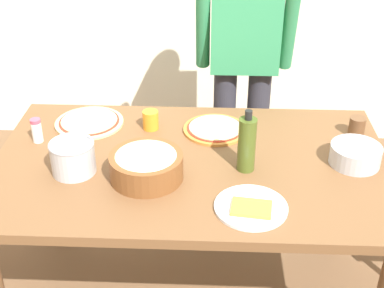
{
  "coord_description": "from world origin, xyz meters",
  "views": [
    {
      "loc": [
        0.08,
        -1.79,
        1.91
      ],
      "look_at": [
        0.0,
        0.05,
        0.81
      ],
      "focal_mm": 49.63,
      "sensor_mm": 36.0,
      "label": 1
    }
  ],
  "objects_px": {
    "plate_with_slice": "(251,207)",
    "cup_orange": "(151,120)",
    "person_cook": "(244,52)",
    "cup_small_brown": "(357,127)",
    "mixing_bowl_steel": "(355,155)",
    "popcorn_bowl": "(146,164)",
    "pizza_raw_on_board": "(89,122)",
    "dining_table": "(191,180)",
    "olive_oil_bottle": "(247,144)",
    "salt_shaker": "(37,130)",
    "pizza_cooked_on_tray": "(215,129)",
    "steel_pot": "(73,157)"
  },
  "relations": [
    {
      "from": "plate_with_slice",
      "to": "cup_orange",
      "type": "relative_size",
      "value": 3.06
    },
    {
      "from": "person_cook",
      "to": "cup_small_brown",
      "type": "bearing_deg",
      "value": -47.61
    },
    {
      "from": "plate_with_slice",
      "to": "mixing_bowl_steel",
      "type": "distance_m",
      "value": 0.53
    },
    {
      "from": "popcorn_bowl",
      "to": "mixing_bowl_steel",
      "type": "xyz_separation_m",
      "value": [
        0.81,
        0.14,
        -0.02
      ]
    },
    {
      "from": "mixing_bowl_steel",
      "to": "pizza_raw_on_board",
      "type": "bearing_deg",
      "value": 166.02
    },
    {
      "from": "cup_orange",
      "to": "cup_small_brown",
      "type": "height_order",
      "value": "same"
    },
    {
      "from": "dining_table",
      "to": "mixing_bowl_steel",
      "type": "xyz_separation_m",
      "value": [
        0.65,
        0.01,
        0.13
      ]
    },
    {
      "from": "person_cook",
      "to": "plate_with_slice",
      "type": "height_order",
      "value": "person_cook"
    },
    {
      "from": "olive_oil_bottle",
      "to": "salt_shaker",
      "type": "xyz_separation_m",
      "value": [
        -0.87,
        0.18,
        -0.06
      ]
    },
    {
      "from": "cup_orange",
      "to": "salt_shaker",
      "type": "bearing_deg",
      "value": -164.14
    },
    {
      "from": "dining_table",
      "to": "person_cook",
      "type": "relative_size",
      "value": 0.99
    },
    {
      "from": "cup_orange",
      "to": "cup_small_brown",
      "type": "xyz_separation_m",
      "value": [
        0.9,
        -0.02,
        0.0
      ]
    },
    {
      "from": "person_cook",
      "to": "plate_with_slice",
      "type": "bearing_deg",
      "value": -90.62
    },
    {
      "from": "pizza_cooked_on_tray",
      "to": "cup_small_brown",
      "type": "xyz_separation_m",
      "value": [
        0.61,
        -0.01,
        0.03
      ]
    },
    {
      "from": "plate_with_slice",
      "to": "steel_pot",
      "type": "bearing_deg",
      "value": 162.75
    },
    {
      "from": "steel_pot",
      "to": "olive_oil_bottle",
      "type": "bearing_deg",
      "value": 4.12
    },
    {
      "from": "pizza_raw_on_board",
      "to": "olive_oil_bottle",
      "type": "xyz_separation_m",
      "value": [
        0.69,
        -0.34,
        0.1
      ]
    },
    {
      "from": "cup_small_brown",
      "to": "olive_oil_bottle",
      "type": "bearing_deg",
      "value": -149.66
    },
    {
      "from": "popcorn_bowl",
      "to": "cup_orange",
      "type": "relative_size",
      "value": 3.29
    },
    {
      "from": "plate_with_slice",
      "to": "cup_orange",
      "type": "bearing_deg",
      "value": 126.25
    },
    {
      "from": "mixing_bowl_steel",
      "to": "olive_oil_bottle",
      "type": "distance_m",
      "value": 0.44
    },
    {
      "from": "person_cook",
      "to": "popcorn_bowl",
      "type": "relative_size",
      "value": 5.79
    },
    {
      "from": "dining_table",
      "to": "mixing_bowl_steel",
      "type": "relative_size",
      "value": 8.0
    },
    {
      "from": "popcorn_bowl",
      "to": "olive_oil_bottle",
      "type": "height_order",
      "value": "olive_oil_bottle"
    },
    {
      "from": "pizza_raw_on_board",
      "to": "steel_pot",
      "type": "height_order",
      "value": "steel_pot"
    },
    {
      "from": "person_cook",
      "to": "pizza_cooked_on_tray",
      "type": "xyz_separation_m",
      "value": [
        -0.14,
        -0.5,
        -0.17
      ]
    },
    {
      "from": "pizza_raw_on_board",
      "to": "popcorn_bowl",
      "type": "relative_size",
      "value": 1.1
    },
    {
      "from": "popcorn_bowl",
      "to": "olive_oil_bottle",
      "type": "distance_m",
      "value": 0.39
    },
    {
      "from": "steel_pot",
      "to": "cup_orange",
      "type": "relative_size",
      "value": 2.04
    },
    {
      "from": "person_cook",
      "to": "cup_small_brown",
      "type": "distance_m",
      "value": 0.71
    },
    {
      "from": "cup_small_brown",
      "to": "mixing_bowl_steel",
      "type": "bearing_deg",
      "value": -103.86
    },
    {
      "from": "pizza_raw_on_board",
      "to": "cup_small_brown",
      "type": "height_order",
      "value": "cup_small_brown"
    },
    {
      "from": "steel_pot",
      "to": "pizza_raw_on_board",
      "type": "bearing_deg",
      "value": 93.5
    },
    {
      "from": "cup_small_brown",
      "to": "dining_table",
      "type": "bearing_deg",
      "value": -161.16
    },
    {
      "from": "popcorn_bowl",
      "to": "olive_oil_bottle",
      "type": "xyz_separation_m",
      "value": [
        0.38,
        0.08,
        0.05
      ]
    },
    {
      "from": "plate_with_slice",
      "to": "popcorn_bowl",
      "type": "xyz_separation_m",
      "value": [
        -0.39,
        0.18,
        0.05
      ]
    },
    {
      "from": "popcorn_bowl",
      "to": "salt_shaker",
      "type": "bearing_deg",
      "value": 152.93
    },
    {
      "from": "cup_small_brown",
      "to": "plate_with_slice",
      "type": "bearing_deg",
      "value": -131.53
    },
    {
      "from": "pizza_cooked_on_tray",
      "to": "cup_orange",
      "type": "distance_m",
      "value": 0.29
    },
    {
      "from": "popcorn_bowl",
      "to": "mixing_bowl_steel",
      "type": "relative_size",
      "value": 1.4
    },
    {
      "from": "mixing_bowl_steel",
      "to": "olive_oil_bottle",
      "type": "height_order",
      "value": "olive_oil_bottle"
    },
    {
      "from": "olive_oil_bottle",
      "to": "cup_small_brown",
      "type": "height_order",
      "value": "olive_oil_bottle"
    },
    {
      "from": "cup_orange",
      "to": "dining_table",
      "type": "bearing_deg",
      "value": -53.7
    },
    {
      "from": "popcorn_bowl",
      "to": "cup_orange",
      "type": "height_order",
      "value": "popcorn_bowl"
    },
    {
      "from": "pizza_cooked_on_tray",
      "to": "olive_oil_bottle",
      "type": "height_order",
      "value": "olive_oil_bottle"
    },
    {
      "from": "steel_pot",
      "to": "salt_shaker",
      "type": "xyz_separation_m",
      "value": [
        -0.21,
        0.22,
        -0.01
      ]
    },
    {
      "from": "olive_oil_bottle",
      "to": "steel_pot",
      "type": "height_order",
      "value": "olive_oil_bottle"
    },
    {
      "from": "salt_shaker",
      "to": "steel_pot",
      "type": "bearing_deg",
      "value": -46.94
    },
    {
      "from": "person_cook",
      "to": "pizza_cooked_on_tray",
      "type": "bearing_deg",
      "value": -105.62
    },
    {
      "from": "pizza_raw_on_board",
      "to": "cup_small_brown",
      "type": "relative_size",
      "value": 3.61
    }
  ]
}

